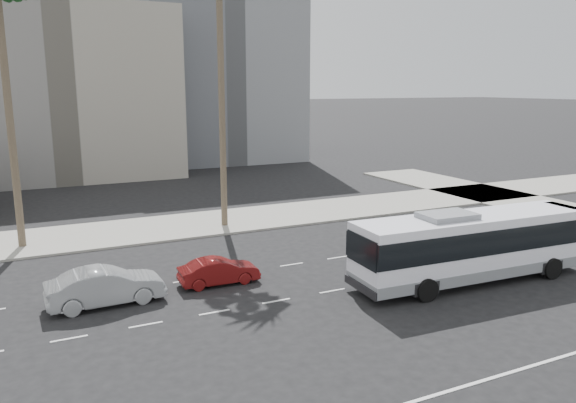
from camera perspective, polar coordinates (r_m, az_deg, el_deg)
ground at (r=28.98m, az=9.75°, el=-8.13°), size 700.00×700.00×0.00m
sidewalk_north at (r=41.99m, az=-2.56°, el=-1.59°), size 120.00×7.00×0.15m
midrise_beige_west at (r=67.19m, az=-22.69°, el=10.24°), size 24.00×18.00×18.00m
midrise_gray_center at (r=77.93m, az=-8.01°, el=14.06°), size 20.00×20.00×26.00m
civic_tower at (r=273.97m, az=-23.75°, el=16.95°), size 42.00×42.00×129.00m
highrise_right at (r=260.57m, az=-12.65°, el=17.10°), size 26.00×26.00×70.00m
highrise_far at (r=295.58m, az=-9.11°, el=15.60°), size 22.00×22.00×60.00m
city_bus at (r=29.64m, az=18.39°, el=-4.17°), size 13.05×3.46×3.72m
car_a at (r=28.31m, az=-7.11°, el=-7.12°), size 1.52×4.06×1.33m
car_b at (r=26.83m, az=-18.21°, el=-8.29°), size 1.98×5.25×1.71m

